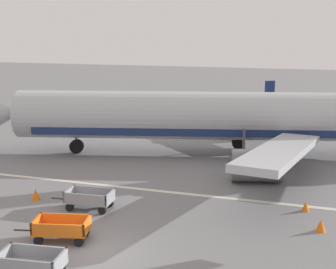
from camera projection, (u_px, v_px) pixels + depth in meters
name	position (u px, v px, depth m)	size (l,w,h in m)	color
ground_plane	(96.00, 252.00, 21.26)	(220.00, 220.00, 0.00)	slate
apron_stripe	(159.00, 191.00, 29.34)	(120.00, 0.36, 0.01)	silver
airplane	(223.00, 117.00, 37.14)	(37.22, 30.15, 11.34)	#B2B7BC
baggage_cart_nearest	(31.00, 263.00, 18.94)	(3.61, 1.68, 1.07)	gray
baggage_cart_second_in_row	(61.00, 228.00, 22.31)	(3.63, 1.93, 1.07)	orange
baggage_cart_third_in_row	(89.00, 199.00, 26.28)	(3.59, 1.57, 1.07)	gray
traffic_cone_near_plane	(321.00, 225.00, 23.39)	(0.48, 0.48, 0.63)	orange
traffic_cone_mid_apron	(36.00, 194.00, 27.77)	(0.51, 0.51, 0.67)	orange
traffic_cone_by_carts	(306.00, 206.00, 26.05)	(0.42, 0.42, 0.55)	orange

